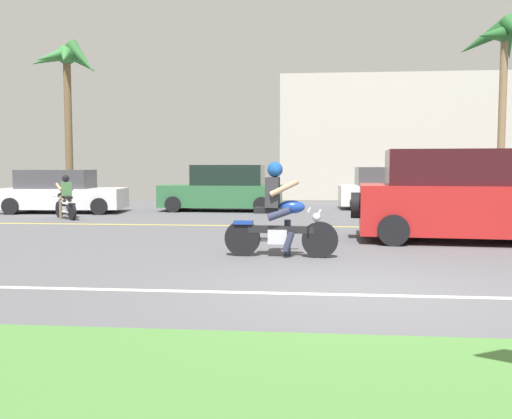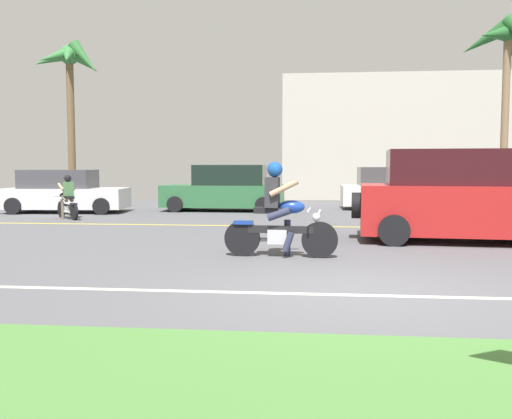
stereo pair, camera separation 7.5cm
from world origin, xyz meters
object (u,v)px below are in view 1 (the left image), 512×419
(parked_car_1, at_px, (223,190))
(motorcyclist, at_px, (280,217))
(palm_tree_2, at_px, (66,69))
(parked_car_0, at_px, (62,193))
(parked_car_2, at_px, (394,190))
(suv_nearby, at_px, (471,197))
(motorcyclist_distant, at_px, (65,200))
(palm_tree_1, at_px, (505,46))

(parked_car_1, bearing_deg, motorcyclist, -75.54)
(motorcyclist, distance_m, palm_tree_2, 16.04)
(parked_car_0, xyz_separation_m, parked_car_2, (11.69, 2.60, 0.04))
(suv_nearby, bearing_deg, motorcyclist_distant, 159.50)
(motorcyclist, height_order, parked_car_1, motorcyclist)
(parked_car_1, bearing_deg, suv_nearby, -49.23)
(suv_nearby, height_order, parked_car_0, suv_nearby)
(parked_car_0, xyz_separation_m, palm_tree_1, (16.03, 4.15, 5.51))
(motorcyclist, height_order, motorcyclist_distant, motorcyclist)
(parked_car_1, bearing_deg, parked_car_2, 11.92)
(parked_car_2, distance_m, palm_tree_1, 7.16)
(motorcyclist, bearing_deg, palm_tree_2, 127.38)
(parked_car_2, bearing_deg, palm_tree_1, 19.62)
(suv_nearby, distance_m, parked_car_0, 13.55)
(parked_car_2, height_order, motorcyclist_distant, parked_car_2)
(parked_car_2, bearing_deg, parked_car_1, -168.08)
(suv_nearby, relative_size, motorcyclist_distant, 3.71)
(parked_car_0, relative_size, parked_car_2, 1.01)
(palm_tree_1, height_order, motorcyclist_distant, palm_tree_1)
(motorcyclist, bearing_deg, palm_tree_1, 58.13)
(motorcyclist_distant, bearing_deg, suv_nearby, -20.50)
(motorcyclist, relative_size, suv_nearby, 0.41)
(suv_nearby, xyz_separation_m, parked_car_2, (-0.31, 8.89, -0.22))
(suv_nearby, relative_size, parked_car_2, 1.20)
(suv_nearby, height_order, parked_car_1, suv_nearby)
(parked_car_0, relative_size, palm_tree_2, 0.64)
(parked_car_1, xyz_separation_m, palm_tree_1, (10.56, 2.86, 5.44))
(parked_car_0, height_order, parked_car_1, parked_car_1)
(parked_car_1, distance_m, palm_tree_2, 8.51)
(motorcyclist, relative_size, palm_tree_1, 0.27)
(parked_car_0, bearing_deg, parked_car_1, 13.26)
(palm_tree_1, relative_size, palm_tree_2, 1.11)
(suv_nearby, distance_m, palm_tree_2, 17.06)
(palm_tree_1, height_order, palm_tree_2, palm_tree_1)
(parked_car_2, distance_m, motorcyclist_distant, 11.60)
(suv_nearby, distance_m, parked_car_1, 10.00)
(parked_car_0, distance_m, palm_tree_2, 6.06)
(palm_tree_2, bearing_deg, parked_car_0, -70.16)
(parked_car_1, relative_size, palm_tree_1, 0.58)
(motorcyclist, xyz_separation_m, motorcyclist_distant, (-6.91, 6.48, -0.15))
(motorcyclist, xyz_separation_m, parked_car_1, (-2.58, 9.99, 0.05))
(suv_nearby, bearing_deg, palm_tree_2, 143.66)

